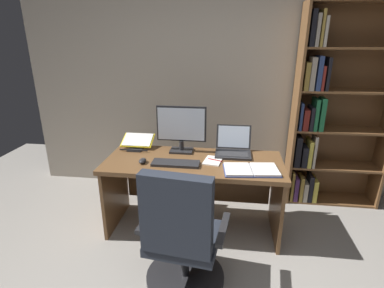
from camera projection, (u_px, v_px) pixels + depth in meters
wall_back at (225, 78)px, 3.41m from camera, size 4.61×0.12×2.66m
desk at (194, 176)px, 2.88m from camera, size 1.62×0.68×0.71m
bookshelf at (328, 115)px, 3.18m from camera, size 0.97×0.31×2.10m
office_chair at (182, 241)px, 2.13m from camera, size 0.65×0.60×0.98m
monitor at (181, 129)px, 2.89m from camera, size 0.48×0.16×0.45m
laptop at (233, 148)px, 2.89m from camera, size 0.34×0.32×0.25m
keyboard at (176, 163)px, 2.66m from camera, size 0.42×0.15×0.02m
computer_mouse at (143, 161)px, 2.69m from camera, size 0.06×0.10×0.04m
reading_stand_with_book at (137, 142)px, 3.05m from camera, size 0.31×0.26×0.12m
open_binder at (251, 170)px, 2.53m from camera, size 0.49×0.32×0.02m
notepad at (213, 161)px, 2.73m from camera, size 0.18×0.23×0.01m
pen at (215, 160)px, 2.73m from camera, size 0.13×0.06×0.01m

